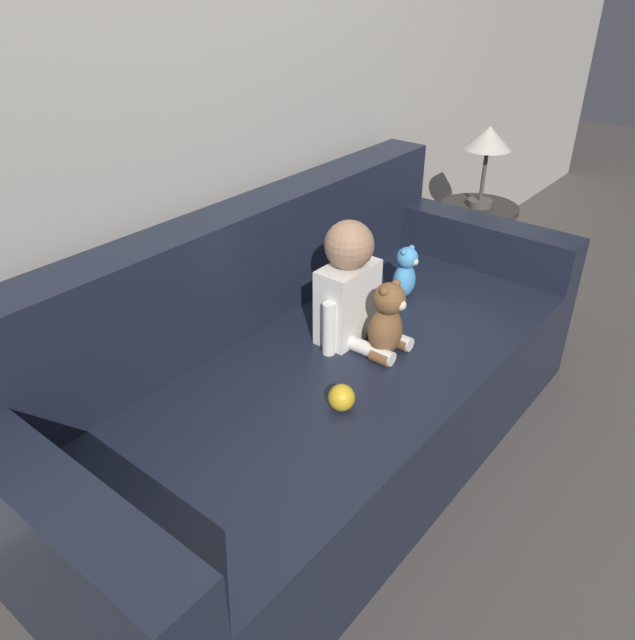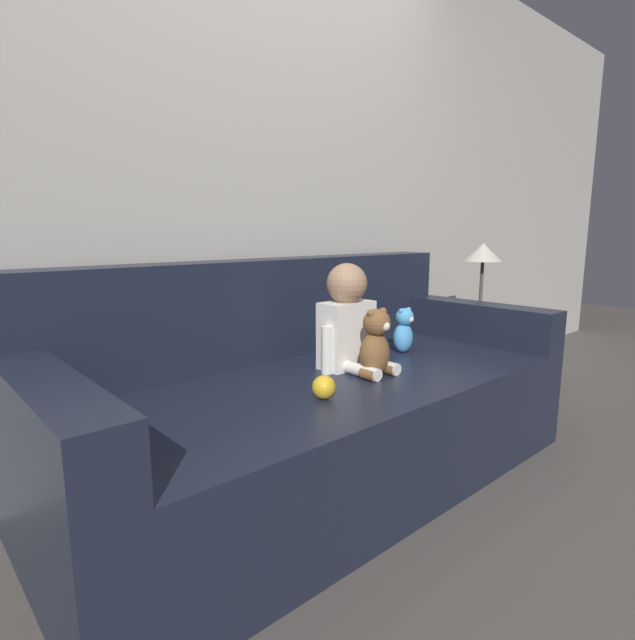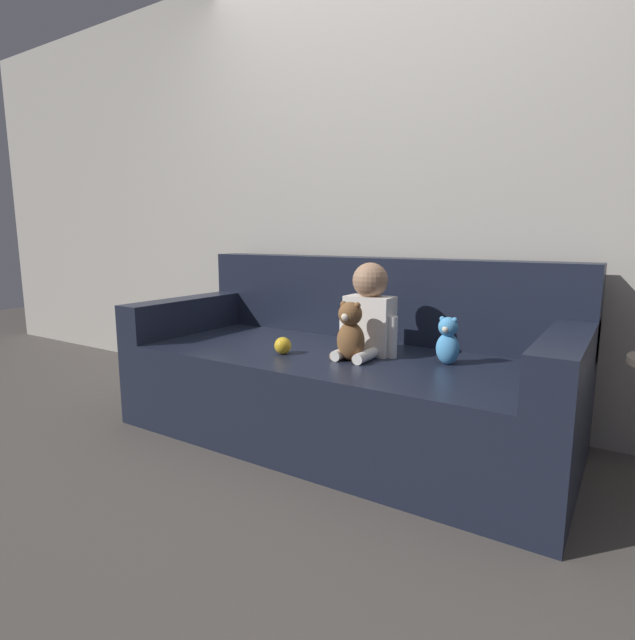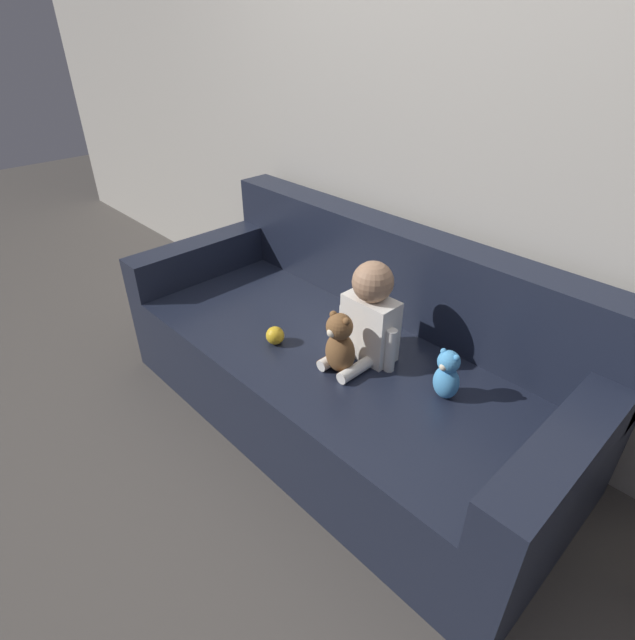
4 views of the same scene
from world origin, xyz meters
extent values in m
plane|color=#4C4742|center=(0.00, 0.00, 0.00)|extent=(12.00, 12.00, 0.00)
cube|color=#ADA89E|center=(0.00, 0.56, 1.30)|extent=(8.00, 0.05, 2.60)
cube|color=black|center=(0.00, 0.00, 0.22)|extent=(2.15, 0.95, 0.44)
cube|color=black|center=(0.00, 0.39, 0.66)|extent=(2.15, 0.18, 0.44)
cube|color=black|center=(-1.00, 0.00, 0.54)|extent=(0.16, 0.95, 0.20)
cube|color=black|center=(1.00, 0.00, 0.54)|extent=(0.16, 0.95, 0.20)
cube|color=white|center=(0.14, 0.03, 0.58)|extent=(0.23, 0.13, 0.28)
sphere|color=#A37A5B|center=(0.14, 0.03, 0.79)|extent=(0.17, 0.17, 0.17)
cylinder|color=white|center=(0.09, -0.12, 0.46)|extent=(0.05, 0.17, 0.05)
cylinder|color=white|center=(0.20, -0.12, 0.46)|extent=(0.05, 0.17, 0.05)
cylinder|color=white|center=(0.02, 0.01, 0.54)|extent=(0.04, 0.04, 0.19)
cylinder|color=white|center=(0.27, 0.01, 0.54)|extent=(0.04, 0.04, 0.19)
ellipsoid|color=brown|center=(0.14, -0.14, 0.53)|extent=(0.13, 0.11, 0.18)
sphere|color=brown|center=(0.14, -0.14, 0.65)|extent=(0.11, 0.11, 0.11)
sphere|color=brown|center=(0.10, -0.14, 0.69)|extent=(0.03, 0.03, 0.03)
sphere|color=brown|center=(0.17, -0.14, 0.69)|extent=(0.03, 0.03, 0.03)
sphere|color=beige|center=(0.14, -0.19, 0.65)|extent=(0.04, 0.04, 0.04)
cylinder|color=brown|center=(0.08, -0.16, 0.46)|extent=(0.04, 0.07, 0.04)
cylinder|color=brown|center=(0.19, -0.16, 0.46)|extent=(0.04, 0.07, 0.04)
ellipsoid|color=#4C9EDB|center=(0.52, 0.03, 0.51)|extent=(0.10, 0.08, 0.14)
sphere|color=#4C9EDB|center=(0.52, 0.03, 0.61)|extent=(0.08, 0.08, 0.08)
sphere|color=#4C9EDB|center=(0.50, 0.03, 0.64)|extent=(0.02, 0.02, 0.02)
sphere|color=#4C9EDB|center=(0.55, 0.03, 0.64)|extent=(0.02, 0.02, 0.02)
sphere|color=beige|center=(0.52, -0.01, 0.60)|extent=(0.03, 0.03, 0.03)
sphere|color=gold|center=(-0.20, -0.20, 0.48)|extent=(0.08, 0.08, 0.08)
cylinder|color=#332D28|center=(1.38, 0.14, 0.54)|extent=(0.38, 0.38, 0.02)
cylinder|color=#332D28|center=(1.38, 0.14, 0.26)|extent=(0.04, 0.04, 0.52)
cylinder|color=#4C4742|center=(1.38, 0.14, 0.56)|extent=(0.12, 0.12, 0.03)
cylinder|color=#4C4742|center=(1.38, 0.14, 0.70)|extent=(0.02, 0.02, 0.25)
cone|color=#B7B2A3|center=(1.38, 0.14, 0.88)|extent=(0.22, 0.22, 0.11)
camera|label=1|loc=(-1.38, -1.07, 1.62)|focal=35.00mm
camera|label=2|loc=(-1.29, -1.39, 1.00)|focal=28.00mm
camera|label=3|loc=(1.19, -2.06, 1.00)|focal=28.00mm
camera|label=4|loc=(1.25, -1.32, 1.69)|focal=28.00mm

